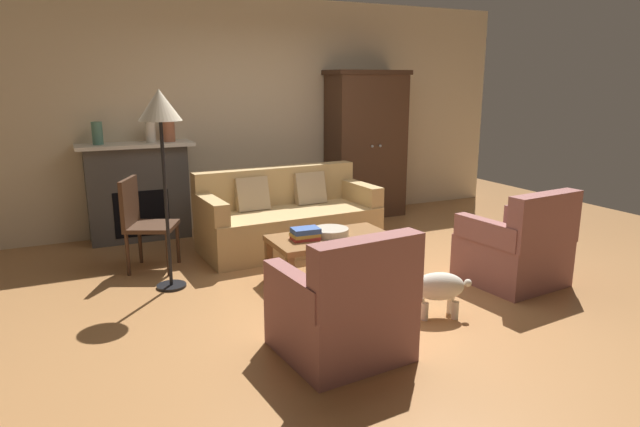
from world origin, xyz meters
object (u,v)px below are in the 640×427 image
object	(u,v)px
armchair_near_left	(344,311)
armchair_near_right	(517,250)
mantel_vase_cream	(150,131)
coffee_table	(331,242)
book_stack	(305,234)
fruit_bowl	(331,232)
floor_lamp	(160,117)
fireplace	(138,191)
mantel_vase_terracotta	(168,131)
couch	(287,219)
side_chair_wooden	(142,218)
mantel_vase_jade	(97,133)
dog	(435,287)
armoire	(366,144)

from	to	relation	value
armchair_near_left	armchair_near_right	distance (m)	2.11
armchair_near_left	mantel_vase_cream	bearing A→B (deg)	100.47
coffee_table	book_stack	bearing A→B (deg)	-179.68
fruit_bowl	floor_lamp	bearing A→B (deg)	163.26
fireplace	mantel_vase_terracotta	bearing A→B (deg)	-2.70
couch	mantel_vase_cream	distance (m)	1.86
fireplace	side_chair_wooden	distance (m)	1.13
book_stack	mantel_vase_jade	world-z (taller)	mantel_vase_jade
book_stack	side_chair_wooden	distance (m)	1.64
couch	book_stack	world-z (taller)	couch
side_chair_wooden	floor_lamp	bearing A→B (deg)	-77.73
book_stack	armchair_near_left	world-z (taller)	armchair_near_left
armchair_near_right	floor_lamp	world-z (taller)	floor_lamp
armchair_near_right	book_stack	bearing A→B (deg)	155.26
fireplace	couch	distance (m)	1.78
book_stack	side_chair_wooden	xyz separation A→B (m)	(-1.25, 1.05, 0.04)
couch	mantel_vase_jade	bearing A→B (deg)	150.20
couch	mantel_vase_terracotta	size ratio (longest dim) A/B	7.95
fruit_bowl	mantel_vase_jade	size ratio (longest dim) A/B	1.34
mantel_vase_terracotta	dog	distance (m)	3.65
coffee_table	mantel_vase_cream	xyz separation A→B (m)	(-1.21, 2.15, 0.88)
armchair_near_right	dog	xyz separation A→B (m)	(-1.11, -0.29, -0.07)
fruit_bowl	mantel_vase_cream	xyz separation A→B (m)	(-1.22, 2.13, 0.79)
mantel_vase_terracotta	armchair_near_left	distance (m)	3.63
couch	dog	xyz separation A→B (m)	(0.33, -2.21, -0.07)
couch	floor_lamp	xyz separation A→B (m)	(-1.40, -0.69, 1.18)
armoire	fruit_bowl	bearing A→B (deg)	-126.86
fireplace	coffee_table	world-z (taller)	fireplace
armchair_near_left	dog	size ratio (longest dim) A/B	1.61
book_stack	mantel_vase_cream	world-z (taller)	mantel_vase_cream
fireplace	armchair_near_left	distance (m)	3.61
mantel_vase_jade	book_stack	bearing A→B (deg)	-54.85
couch	mantel_vase_terracotta	distance (m)	1.73
mantel_vase_terracotta	armchair_near_left	xyz separation A→B (m)	(0.44, -3.48, -0.93)
couch	armchair_near_left	xyz separation A→B (m)	(-0.59, -2.45, -0.00)
book_stack	mantel_vase_jade	bearing A→B (deg)	125.15
book_stack	floor_lamp	size ratio (longest dim) A/B	0.15
armchair_near_right	mantel_vase_terracotta	bearing A→B (deg)	130.09
couch	fruit_bowl	size ratio (longest dim) A/B	5.90
mantel_vase_jade	dog	world-z (taller)	mantel_vase_jade
couch	coffee_table	bearing A→B (deg)	-91.33
fireplace	armoire	bearing A→B (deg)	-1.51
fireplace	dog	world-z (taller)	fireplace
armchair_near_left	armchair_near_right	world-z (taller)	same
coffee_table	floor_lamp	xyz separation A→B (m)	(-1.37, 0.44, 1.14)
book_stack	coffee_table	bearing A→B (deg)	0.32
armchair_near_left	fruit_bowl	bearing A→B (deg)	66.99
couch	dog	size ratio (longest dim) A/B	3.58
couch	armchair_near_right	size ratio (longest dim) A/B	2.22
mantel_vase_terracotta	armchair_near_right	distance (m)	3.96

